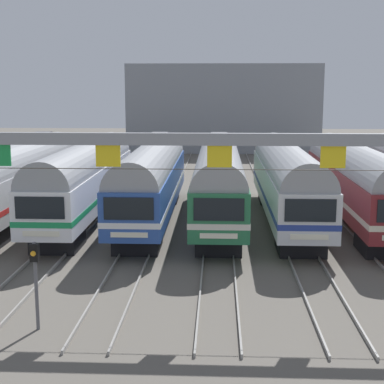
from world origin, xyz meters
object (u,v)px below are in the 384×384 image
Objects in this scene: commuter_train_maroon at (356,179)px; catenary_gantry at (220,162)px; commuter_train_silver at (287,179)px; commuter_train_green at (219,178)px; commuter_train_white at (85,177)px; yard_signal_mast at (35,269)px; commuter_train_stainless at (19,177)px; commuter_train_blue at (152,178)px.

commuter_train_maroon is 16.00m from catenary_gantry.
catenary_gantry reaches higher than commuter_train_silver.
commuter_train_green is 1.00× the size of commuter_train_silver.
commuter_train_silver is (12.23, 0.00, 0.00)m from commuter_train_white.
catenary_gantry is (-4.08, -13.49, 2.74)m from commuter_train_silver.
catenary_gantry reaches higher than commuter_train_white.
commuter_train_silver and commuter_train_maroon have the same top height.
commuter_train_silver is at bearing -0.06° from commuter_train_green.
commuter_train_green is 5.91× the size of yard_signal_mast.
commuter_train_stainless is 17.27m from yard_signal_mast.
commuter_train_blue reaches higher than commuter_train_maroon.
commuter_train_green is 8.15m from commuter_train_maroon.
commuter_train_blue is (4.08, 0.00, 0.00)m from commuter_train_white.
yard_signal_mast is at bearing -156.62° from catenary_gantry.
commuter_train_blue is at bearing 106.80° from catenary_gantry.
commuter_train_green is at bearing 179.94° from commuter_train_silver.
catenary_gantry is 7.43m from yard_signal_mast.
commuter_train_silver is (4.08, -0.00, -0.00)m from commuter_train_green.
catenary_gantry is 9.71× the size of yard_signal_mast.
commuter_train_green reaches higher than yard_signal_mast.
commuter_train_stainless is at bearing 132.16° from catenary_gantry.
commuter_train_white is (4.08, -0.00, -0.00)m from commuter_train_stainless.
commuter_train_green is (8.15, 0.00, 0.00)m from commuter_train_white.
commuter_train_blue is 1.00× the size of commuter_train_green.
commuter_train_green is 13.77m from catenary_gantry.
commuter_train_green is at bearing 69.26° from yard_signal_mast.
commuter_train_green is at bearing 0.00° from commuter_train_stainless.
commuter_train_stainless and commuter_train_green have the same top height.
yard_signal_mast is at bearing -131.47° from commuter_train_maroon.
catenary_gantry is at bearing -121.13° from commuter_train_maroon.
commuter_train_green reaches higher than commuter_train_white.
commuter_train_stainless is 20.38m from commuter_train_maroon.
commuter_train_silver is (8.15, -0.00, -0.00)m from commuter_train_blue.
commuter_train_blue is at bearing 180.00° from commuter_train_green.
commuter_train_silver is 14.36m from catenary_gantry.
commuter_train_green is at bearing 90.00° from catenary_gantry.
commuter_train_silver is at bearing -0.02° from commuter_train_stainless.
yard_signal_mast is at bearing -97.19° from commuter_train_blue.
commuter_train_white is 16.27m from yard_signal_mast.
commuter_train_green is (4.08, 0.00, 0.00)m from commuter_train_blue.
commuter_train_blue is 14.37m from catenary_gantry.
commuter_train_maroon is (8.15, -0.00, -0.00)m from commuter_train_green.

